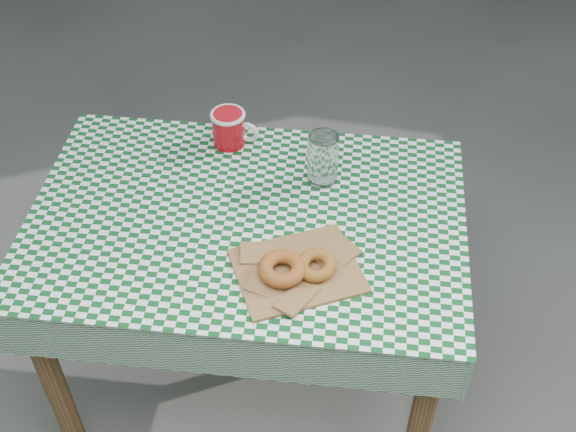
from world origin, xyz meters
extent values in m
plane|color=#4C4C47|center=(0.00, 0.00, 0.00)|extent=(60.00, 60.00, 0.00)
cube|color=#58321E|center=(-0.04, -0.05, 0.38)|extent=(1.15, 0.82, 0.75)
cube|color=#0B471B|center=(-0.04, -0.05, 0.75)|extent=(1.17, 0.84, 0.01)
cube|color=#90643F|center=(0.12, -0.20, 0.76)|extent=(0.36, 0.34, 0.02)
torus|color=#9E5020|center=(0.09, -0.23, 0.79)|extent=(0.16, 0.16, 0.03)
torus|color=#9E6020|center=(0.16, -0.20, 0.79)|extent=(0.13, 0.13, 0.03)
cylinder|color=silver|center=(0.12, 0.13, 0.83)|extent=(0.08, 0.08, 0.14)
camera|label=1|loc=(0.34, -1.33, 2.07)|focal=46.25mm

